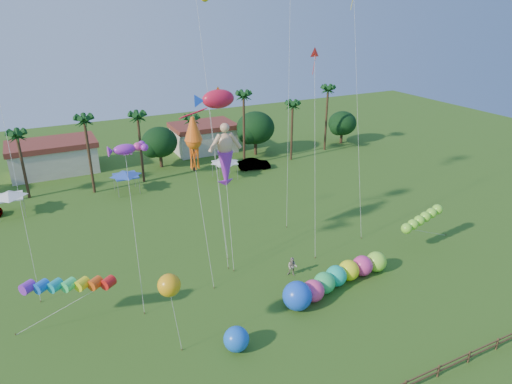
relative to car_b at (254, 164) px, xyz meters
name	(u,v)px	position (x,y,z in m)	size (l,w,h in m)	color
ground	(316,349)	(-13.58, -37.60, -0.80)	(160.00, 160.00, 0.00)	#285116
tree_line	(178,140)	(-10.01, 6.39, 3.47)	(69.46, 8.91, 11.00)	#3A2819
buildings_row	(127,150)	(-16.67, 12.40, 1.20)	(35.00, 7.00, 4.00)	beige
tent_row	(126,175)	(-19.58, -1.27, 1.95)	(31.00, 4.00, 0.60)	white
car_b	(254,164)	(0.00, 0.00, 0.00)	(1.70, 4.88, 1.61)	#4C4C54
spectator_b	(292,267)	(-10.05, -28.18, 0.13)	(0.91, 0.71, 1.87)	#A7968B
caterpillar_inflatable	(333,279)	(-7.98, -31.79, 0.24)	(12.27, 4.06, 2.49)	#EB3D84
blue_ball	(236,339)	(-18.88, -34.92, 0.15)	(1.92, 1.92, 1.92)	blue
rainbow_tube	(86,288)	(-28.05, -27.16, 2.70)	(8.73, 3.81, 3.96)	red
green_worm	(407,228)	(2.32, -29.78, 2.04)	(9.95, 3.39, 3.50)	#83E933
orange_ball_kite	(169,285)	(-23.03, -32.96, 4.95)	(1.64, 1.64, 6.57)	#EFA413
merman_kite	(226,159)	(-13.73, -21.44, 9.28)	(2.69, 4.63, 13.07)	#DBA77C
fish_kite	(218,99)	(-13.77, -20.20, 14.81)	(4.95, 5.66, 16.61)	red
squid_kite	(194,141)	(-17.17, -22.56, 11.82)	(1.83, 5.26, 14.90)	#FF6314
lobster_kite	(125,150)	(-23.43, -24.19, 12.40)	(3.27, 4.55, 13.82)	purple
delta_kite_red	(315,58)	(-5.05, -22.80, 18.34)	(1.96, 4.05, 20.11)	red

